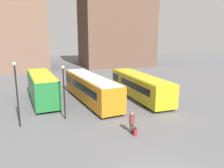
# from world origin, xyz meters

# --- Properties ---
(building_block_right) EXTENTS (16.59, 15.51, 21.19)m
(building_block_right) POSITION_xyz_m (12.33, 46.38, 10.59)
(building_block_right) COLOR brown
(building_block_right) RESTS_ON ground_plane
(bus_0) EXTENTS (3.66, 9.75, 3.14)m
(bus_0) POSITION_xyz_m (-5.55, 17.07, 1.70)
(bus_0) COLOR #237A38
(bus_0) RESTS_ON ground_plane
(bus_1) EXTENTS (4.31, 12.37, 2.90)m
(bus_1) POSITION_xyz_m (-0.37, 15.45, 1.59)
(bus_1) COLOR orange
(bus_1) RESTS_ON ground_plane
(bus_2) EXTENTS (3.13, 11.76, 2.75)m
(bus_2) POSITION_xyz_m (5.54, 15.19, 1.51)
(bus_2) COLOR gold
(bus_2) RESTS_ON ground_plane
(traveler) EXTENTS (0.54, 0.54, 1.66)m
(traveler) POSITION_xyz_m (0.96, 6.25, 0.98)
(traveler) COLOR #4C3828
(traveler) RESTS_ON ground_plane
(suitcase) EXTENTS (0.33, 0.43, 0.75)m
(suitcase) POSITION_xyz_m (1.05, 5.74, 0.27)
(suitcase) COLOR #B7232D
(suitcase) RESTS_ON ground_plane
(lamp_post_0) EXTENTS (0.28, 0.28, 5.31)m
(lamp_post_0) POSITION_xyz_m (-7.33, 9.98, 3.15)
(lamp_post_0) COLOR black
(lamp_post_0) RESTS_ON ground_plane
(lamp_post_1) EXTENTS (0.28, 0.28, 4.81)m
(lamp_post_1) POSITION_xyz_m (-3.63, 10.66, 2.88)
(lamp_post_1) COLOR black
(lamp_post_1) RESTS_ON ground_plane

